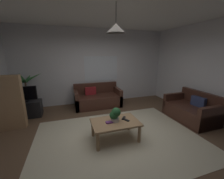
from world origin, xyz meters
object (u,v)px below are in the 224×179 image
Objects in this scene: couch_under_window at (98,99)px; tv_stand at (26,109)px; tv at (23,94)px; coffee_table at (115,124)px; potted_plant_on_table at (115,114)px; pendant_lamp at (116,28)px; bookshelf_corner at (7,103)px; potted_palm_corner at (28,95)px; couch_right_side at (191,111)px; book_on_table_0 at (109,122)px; remote_on_table_0 at (124,118)px; remote_on_table_1 at (126,120)px.

couch_under_window reaches higher than tv_stand.
tv_stand is 1.20× the size of tv.
tv is (-2.24, 1.93, 0.37)m from coffee_table.
potted_plant_on_table is 0.42× the size of tv.
pendant_lamp is at bearing -84.66° from potted_plant_on_table.
potted_plant_on_table is 2.74m from bookshelf_corner.
potted_palm_corner reaches higher than coffee_table.
tv_stand is (-4.71, 1.69, -0.03)m from couch_right_side.
pendant_lamp is at bearing -41.00° from tv_stand.
bookshelf_corner reaches higher than potted_palm_corner.
pendant_lamp is (2.24, -1.93, 1.63)m from tv.
pendant_lamp reaches higher than potted_plant_on_table.
coffee_table is at bearing -40.69° from tv.
potted_palm_corner reaches higher than couch_under_window.
book_on_table_0 reaches higher than remote_on_table_0.
potted_palm_corner is 3.73m from pendant_lamp.
tv is (0.00, -0.02, 0.49)m from tv_stand.
coffee_table is 0.26m from remote_on_table_0.
book_on_table_0 is 0.20× the size of tv.
potted_plant_on_table is at bearing 95.34° from pendant_lamp.
coffee_table is at bearing -91.70° from couch_under_window.
remote_on_table_1 is at bearing -85.29° from couch_under_window.
couch_under_window is 2.32m from tv_stand.
bookshelf_corner is (-2.28, 1.30, 0.26)m from book_on_table_0.
couch_right_side is at bearing -19.45° from tv.
couch_right_side is 2.24m from remote_on_table_1.
couch_right_side is at bearing -11.70° from bookshelf_corner.
tv is 0.56× the size of potted_palm_corner.
couch_under_window is 1.19× the size of couch_right_side.
bookshelf_corner reaches higher than coffee_table.
book_on_table_0 is (-0.15, -0.02, 0.08)m from coffee_table.
coffee_table is 2.98m from tv_stand.
tv is 0.47m from potted_palm_corner.
pendant_lamp is (2.43, -1.28, 1.66)m from bookshelf_corner.
remote_on_table_0 is 0.21× the size of tv.
book_on_table_0 is 0.40m from remote_on_table_0.
potted_plant_on_table is (-0.25, 0.04, 0.15)m from remote_on_table_1.
couch_right_side is 2.50m from potted_plant_on_table.
tv reaches higher than book_on_table_0.
remote_on_table_0 is 0.11× the size of bookshelf_corner.
book_on_table_0 is at bearing -42.87° from tv.
remote_on_table_1 is at bearing -82.54° from couch_right_side.
tv_stand is 0.64× the size of bookshelf_corner.
coffee_table is at bearing 6.95° from book_on_table_0.
couch_under_window is at bearing -113.49° from remote_on_table_1.
potted_plant_on_table is at bearing -46.49° from potted_palm_corner.
book_on_table_0 is at bearing -126.67° from remote_on_table_0.
remote_on_table_1 is (0.01, -0.11, 0.00)m from remote_on_table_0.
couch_under_window is 3.11× the size of pendant_lamp.
remote_on_table_0 is at bearing -36.63° from tv.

